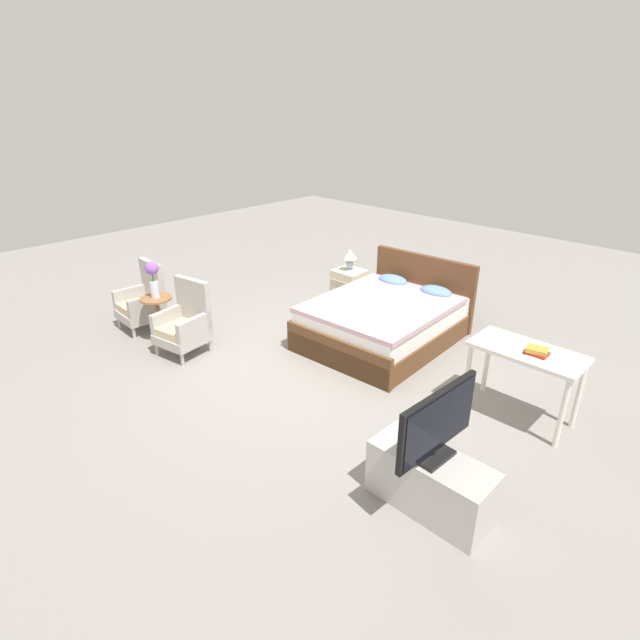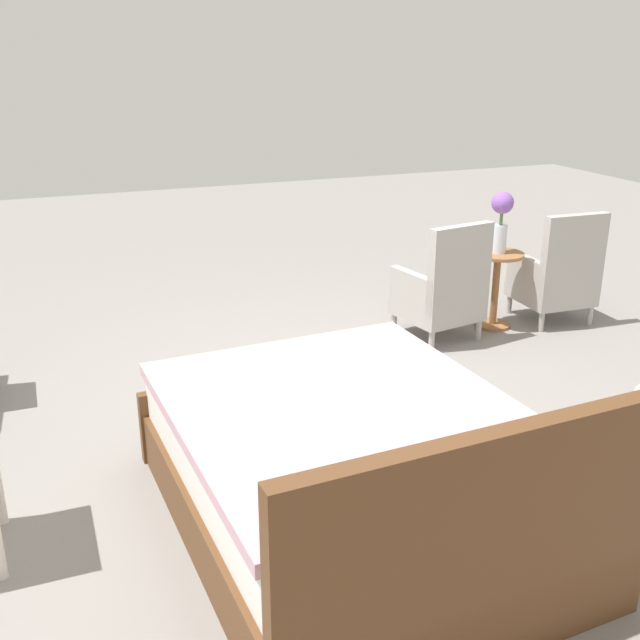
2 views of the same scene
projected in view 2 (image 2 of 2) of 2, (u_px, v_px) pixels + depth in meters
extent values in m
plane|color=gray|center=(310.00, 415.00, 4.57)|extent=(16.00, 16.00, 0.00)
cube|color=brown|center=(351.00, 498.00, 3.49)|extent=(1.62, 2.08, 0.28)
cube|color=white|center=(352.00, 449.00, 3.40)|extent=(1.56, 1.99, 0.24)
cube|color=#CC9EAD|center=(345.00, 412.00, 3.41)|extent=(1.60, 1.84, 0.06)
cube|color=brown|center=(479.00, 558.00, 2.55)|extent=(1.55, 0.16, 0.96)
cube|color=brown|center=(275.00, 402.00, 4.29)|extent=(1.55, 0.14, 0.40)
ellipsoid|color=#668ED1|center=(514.00, 471.00, 2.87)|extent=(0.45, 0.30, 0.14)
ellipsoid|color=#668ED1|center=(356.00, 514.00, 2.60)|extent=(0.45, 0.30, 0.14)
cylinder|color=#ADA8A3|center=(556.00, 298.00, 6.44)|extent=(0.04, 0.04, 0.16)
cylinder|color=#ADA8A3|center=(509.00, 304.00, 6.30)|extent=(0.04, 0.04, 0.16)
cylinder|color=#ADA8A3|center=(590.00, 315.00, 6.03)|extent=(0.04, 0.04, 0.16)
cylinder|color=#ADA8A3|center=(541.00, 322.00, 5.89)|extent=(0.04, 0.04, 0.16)
cube|color=#ADA8A3|center=(551.00, 293.00, 6.11)|extent=(0.56, 0.56, 0.12)
cube|color=#C6B289|center=(552.00, 280.00, 6.08)|extent=(0.52, 0.52, 0.10)
cube|color=#ADA8A3|center=(574.00, 255.00, 5.78)|extent=(0.54, 0.10, 0.64)
cube|color=#ADA8A3|center=(577.00, 268.00, 6.12)|extent=(0.09, 0.52, 0.26)
cube|color=#ADA8A3|center=(528.00, 274.00, 5.98)|extent=(0.09, 0.52, 0.26)
cylinder|color=#ADA8A3|center=(440.00, 312.00, 6.10)|extent=(0.04, 0.04, 0.16)
cylinder|color=#ADA8A3|center=(394.00, 322.00, 5.87)|extent=(0.04, 0.04, 0.16)
cylinder|color=#ADA8A3|center=(478.00, 329.00, 5.73)|extent=(0.04, 0.04, 0.16)
cylinder|color=#ADA8A3|center=(432.00, 341.00, 5.50)|extent=(0.04, 0.04, 0.16)
cube|color=#ADA8A3|center=(437.00, 309.00, 5.75)|extent=(0.62, 0.62, 0.12)
cube|color=#C6B289|center=(438.00, 295.00, 5.71)|extent=(0.57, 0.57, 0.10)
cube|color=#ADA8A3|center=(460.00, 269.00, 5.43)|extent=(0.55, 0.17, 0.64)
cube|color=#ADA8A3|center=(462.00, 281.00, 5.80)|extent=(0.16, 0.52, 0.26)
cube|color=#ADA8A3|center=(414.00, 290.00, 5.57)|extent=(0.16, 0.52, 0.26)
cylinder|color=#936038|center=(492.00, 325.00, 6.02)|extent=(0.28, 0.28, 0.03)
cylinder|color=#936038|center=(495.00, 290.00, 5.92)|extent=(0.06, 0.06, 0.56)
cylinder|color=#936038|center=(498.00, 254.00, 5.82)|extent=(0.40, 0.40, 0.02)
cylinder|color=silver|center=(500.00, 239.00, 5.77)|extent=(0.11, 0.11, 0.22)
cylinder|color=#477538|center=(501.00, 219.00, 5.72)|extent=(0.02, 0.02, 0.10)
sphere|color=#8956B7|center=(503.00, 203.00, 5.68)|extent=(0.17, 0.17, 0.17)
cube|color=#B3AB8E|center=(616.00, 446.00, 3.42)|extent=(0.37, 0.01, 0.09)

